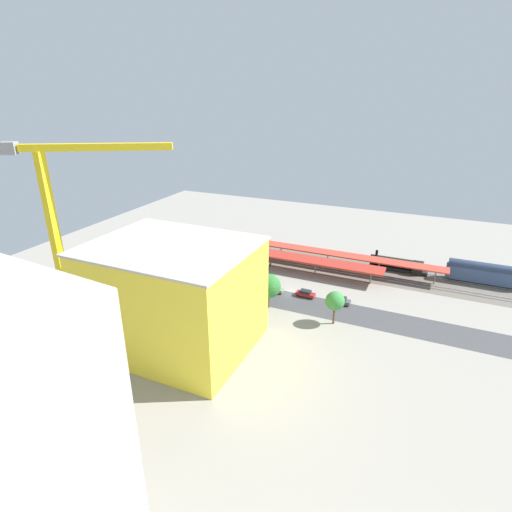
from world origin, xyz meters
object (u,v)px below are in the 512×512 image
Objects in this scene: platform_canopy_near at (265,253)px; parked_car_4 at (215,278)px; parked_car_2 at (274,289)px; parked_car_5 at (186,271)px; tower_crane at (67,229)px; street_tree_2 at (269,286)px; passenger_coach at (484,273)px; construction_building at (174,297)px; platform_canopy_far at (328,253)px; locomotive at (399,265)px; traffic_light at (270,272)px; parked_car_3 at (243,283)px; box_truck_1 at (180,289)px; box_truck_0 at (176,290)px; box_truck_2 at (216,298)px; street_tree_1 at (335,301)px; parked_car_1 at (305,294)px; freight_coach_far at (216,242)px; street_tree_0 at (261,288)px; parked_car_0 at (340,301)px.

parked_car_4 is (8.42, 14.15, -3.16)m from platform_canopy_near.
parked_car_5 is at bearing -1.81° from parked_car_2.
tower_crane is 4.62× the size of street_tree_2.
passenger_coach is 4.28× the size of parked_car_5.
parked_car_5 is at bearing -59.52° from construction_building.
tower_crane is (35.49, 53.84, 18.40)m from platform_canopy_far.
locomotive is 2.20× the size of traffic_light.
parked_car_5 is (9.08, -0.70, 0.07)m from parked_car_4.
locomotive is at bearing -144.31° from parked_car_3.
box_truck_0 is at bearing 74.47° from box_truck_1.
platform_canopy_far is 51.65m from construction_building.
parked_car_3 is at bearing 51.18° from platform_canopy_far.
parked_car_3 is 0.45× the size of box_truck_2.
platform_canopy_far is 30.69m from street_tree_1.
traffic_light is at bearing 40.50° from locomotive.
construction_building is at bearing 74.74° from traffic_light.
box_truck_2 is at bearing 34.26° from parked_car_1.
parked_car_5 is 34.00m from construction_building.
parked_car_2 is at bearing 144.74° from freight_coach_far.
parked_car_4 is at bearing -74.79° from construction_building.
tower_crane is at bearing 86.97° from parked_car_5.
parked_car_4 is at bearing 0.65° from parked_car_3.
passenger_coach is at bearing -141.87° from tower_crane.
traffic_light is (-7.89, -28.92, -5.39)m from construction_building.
parked_car_3 is at bearing 35.69° from locomotive.
locomotive is 36.65m from parked_car_2.
passenger_coach reaches higher than parked_car_1.
box_truck_1 is (46.79, 35.76, -0.22)m from locomotive.
parked_car_1 is (18.76, 24.69, -1.04)m from locomotive.
construction_building reaches higher than box_truck_1.
locomotive is 3.52× the size of parked_car_3.
platform_canopy_near is 15.67× the size of parked_car_5.
passenger_coach is at bearing -152.03° from box_truck_1.
platform_canopy_near is at bearing -59.93° from parked_car_2.
parked_car_2 is 0.61× the size of street_tree_1.
box_truck_2 is (9.96, 11.40, 0.97)m from parked_car_2.
passenger_coach reaches higher than parked_car_3.
platform_canopy_near is 13.82× the size of parked_car_1.
passenger_coach is at bearing -168.69° from platform_canopy_near.
parked_car_1 is 34.36m from construction_building.
street_tree_0 is at bearing -174.03° from box_truck_1.
platform_canopy_near is at bearing -90.95° from parked_car_3.
locomotive is 3.67× the size of parked_car_5.
parked_car_1 is at bearing -158.44° from box_truck_1.
parked_car_1 reaches higher than parked_car_4.
traffic_light is at bearing -38.28° from parked_car_2.
parked_car_5 is at bearing -0.32° from parked_car_1.
passenger_coach is 53.46m from parked_car_2.
parked_car_0 is 0.98× the size of parked_car_1.
platform_canopy_far is 6.54× the size of box_truck_1.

